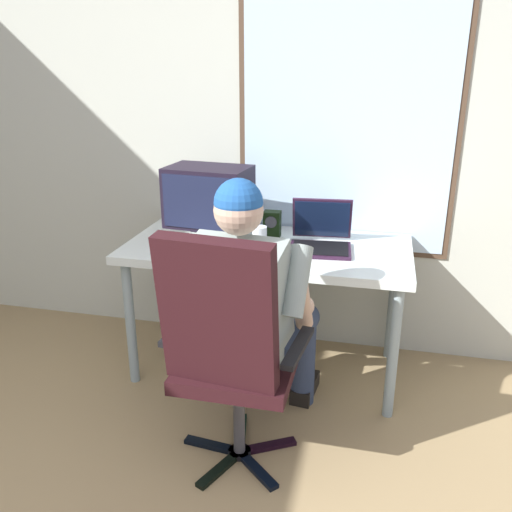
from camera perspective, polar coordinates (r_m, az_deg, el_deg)
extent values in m
cube|color=beige|center=(3.09, 0.38, 16.23)|extent=(5.38, 0.06, 2.86)
cube|color=#4C3828|center=(2.99, 9.51, 12.84)|extent=(1.17, 0.01, 1.36)
cube|color=silver|center=(2.99, 9.50, 12.83)|extent=(1.11, 0.02, 1.30)
cylinder|color=#869AA0|center=(2.90, -13.10, -6.92)|extent=(0.05, 0.05, 0.69)
cylinder|color=#869AA0|center=(2.64, 14.25, -9.89)|extent=(0.05, 0.05, 0.69)
cylinder|color=#869AA0|center=(3.38, -8.90, -2.68)|extent=(0.05, 0.05, 0.69)
cylinder|color=#869AA0|center=(3.16, 14.21, -4.76)|extent=(0.05, 0.05, 0.69)
cube|color=silver|center=(2.80, 1.21, 0.75)|extent=(1.46, 0.71, 0.04)
cube|color=black|center=(2.57, -4.63, -19.28)|extent=(0.26, 0.07, 0.02)
cube|color=black|center=(2.45, -3.81, -21.48)|extent=(0.15, 0.26, 0.02)
cube|color=black|center=(2.45, 0.04, -21.58)|extent=(0.22, 0.21, 0.02)
cube|color=black|center=(2.56, 1.24, -19.42)|extent=(0.25, 0.17, 0.02)
cube|color=black|center=(2.63, -1.59, -18.13)|extent=(0.10, 0.26, 0.02)
cylinder|color=black|center=(2.53, -1.75, -19.95)|extent=(0.10, 0.10, 0.02)
cylinder|color=#3F3F44|center=(2.39, -1.80, -16.01)|extent=(0.05, 0.05, 0.41)
cube|color=black|center=(2.27, -1.87, -11.42)|extent=(0.46, 0.46, 0.06)
cube|color=black|center=(1.95, -4.11, -6.19)|extent=(0.45, 0.18, 0.59)
cube|color=black|center=(2.14, 4.47, -9.58)|extent=(0.08, 0.33, 0.02)
cube|color=black|center=(2.30, -7.80, -7.47)|extent=(0.08, 0.33, 0.02)
cylinder|color=#2C3752|center=(2.42, 3.81, -8.49)|extent=(0.20, 0.46, 0.15)
cylinder|color=#2C3752|center=(2.73, 4.99, -10.79)|extent=(0.12, 0.12, 0.48)
cube|color=black|center=(2.88, 5.17, -13.62)|extent=(0.13, 0.25, 0.08)
cylinder|color=#2C3752|center=(2.51, -3.29, -7.34)|extent=(0.20, 0.46, 0.15)
cylinder|color=#2C3752|center=(2.81, -1.43, -9.72)|extent=(0.12, 0.12, 0.48)
cube|color=black|center=(2.96, -0.98, -12.53)|extent=(0.13, 0.25, 0.08)
cube|color=gray|center=(2.16, -1.74, -4.74)|extent=(0.41, 0.36, 0.53)
sphere|color=tan|center=(2.04, -1.85, 4.81)|extent=(0.19, 0.19, 0.19)
sphere|color=#1E4E92|center=(2.03, -1.86, 5.62)|extent=(0.19, 0.19, 0.19)
cylinder|color=gray|center=(2.11, 4.32, -2.67)|extent=(0.11, 0.23, 0.29)
cylinder|color=tan|center=(2.24, 4.83, -5.10)|extent=(0.10, 0.19, 0.27)
sphere|color=tan|center=(2.29, 5.06, -5.29)|extent=(0.09, 0.09, 0.09)
cylinder|color=gray|center=(2.25, -6.55, -1.23)|extent=(0.11, 0.22, 0.29)
cylinder|color=tan|center=(2.39, -5.05, -1.12)|extent=(0.10, 0.21, 0.26)
sphere|color=tan|center=(2.44, -4.22, 1.02)|extent=(0.09, 0.09, 0.09)
cube|color=beige|center=(2.88, -4.85, 1.84)|extent=(0.30, 0.25, 0.02)
cylinder|color=beige|center=(2.87, -4.88, 2.64)|extent=(0.04, 0.04, 0.07)
cube|color=black|center=(2.81, -4.99, 6.27)|extent=(0.44, 0.31, 0.31)
cube|color=#191E38|center=(2.69, -6.17, 5.59)|extent=(0.38, 0.05, 0.27)
cube|color=#2B152A|center=(2.72, 6.77, 0.67)|extent=(0.32, 0.27, 0.02)
cube|color=black|center=(2.72, 6.78, 0.87)|extent=(0.29, 0.24, 0.00)
cube|color=#2B152A|center=(2.84, 6.97, 3.97)|extent=(0.31, 0.11, 0.22)
cube|color=#0F1933|center=(2.83, 6.96, 3.87)|extent=(0.29, 0.09, 0.20)
cylinder|color=silver|center=(2.64, 0.37, 0.03)|extent=(0.06, 0.06, 0.00)
cylinder|color=silver|center=(2.62, 0.37, 0.82)|extent=(0.01, 0.01, 0.07)
cylinder|color=silver|center=(2.60, 0.38, 2.34)|extent=(0.07, 0.07, 0.07)
cylinder|color=#590513|center=(2.61, 0.38, 1.83)|extent=(0.07, 0.07, 0.02)
cube|color=black|center=(2.91, 1.71, 3.38)|extent=(0.09, 0.07, 0.14)
cylinder|color=#333338|center=(2.87, 1.58, 3.58)|extent=(0.06, 0.01, 0.06)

